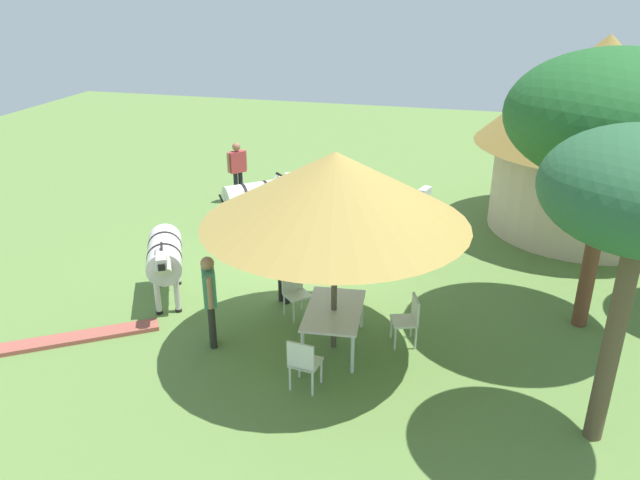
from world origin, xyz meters
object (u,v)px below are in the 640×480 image
(patio_chair_east_end, at_px, (295,290))
(zebra_by_umbrella, at_px, (165,256))
(patio_dining_table, at_px, (334,313))
(patio_chair_near_hut, at_px, (409,317))
(standing_watcher, at_px, (237,166))
(striped_lounge_chair, at_px, (336,217))
(guest_behind_table, at_px, (210,293))
(zebra_nearest_camera, at_px, (407,219))
(thatched_hut, at_px, (595,127))
(acacia_tree_behind_hut, at_px, (618,118))
(zebra_toward_hut, at_px, (257,196))
(guest_beside_umbrella, at_px, (283,255))
(patio_chair_west_end, at_px, (303,361))
(shade_umbrella, at_px, (335,188))

(patio_chair_east_end, xyz_separation_m, zebra_by_umbrella, (0.08, -2.62, 0.44))
(patio_dining_table, xyz_separation_m, patio_chair_near_hut, (-0.43, 1.24, -0.14))
(patio_chair_east_end, height_order, patio_chair_near_hut, same)
(standing_watcher, height_order, striped_lounge_chair, standing_watcher)
(standing_watcher, relative_size, striped_lounge_chair, 1.79)
(patio_dining_table, xyz_separation_m, guest_behind_table, (0.50, -2.05, 0.36))
(guest_behind_table, bearing_deg, patio_chair_near_hut, -101.65)
(guest_behind_table, distance_m, standing_watcher, 7.55)
(standing_watcher, distance_m, zebra_nearest_camera, 5.86)
(thatched_hut, xyz_separation_m, zebra_nearest_camera, (2.99, -4.03, -1.65))
(patio_dining_table, relative_size, zebra_nearest_camera, 0.79)
(standing_watcher, distance_m, acacia_tree_behind_hut, 10.29)
(guest_behind_table, bearing_deg, acacia_tree_behind_hut, -96.69)
(patio_chair_near_hut, height_order, zebra_nearest_camera, zebra_nearest_camera)
(standing_watcher, height_order, zebra_by_umbrella, standing_watcher)
(patio_chair_near_hut, relative_size, zebra_toward_hut, 0.51)
(guest_beside_umbrella, relative_size, zebra_nearest_camera, 0.82)
(zebra_toward_hut, bearing_deg, zebra_nearest_camera, 38.39)
(patio_chair_east_end, relative_size, zebra_nearest_camera, 0.43)
(patio_chair_west_end, distance_m, acacia_tree_behind_hut, 6.39)
(thatched_hut, distance_m, zebra_nearest_camera, 5.28)
(patio_chair_west_end, relative_size, zebra_toward_hut, 0.51)
(shade_umbrella, height_order, acacia_tree_behind_hut, acacia_tree_behind_hut)
(shade_umbrella, relative_size, zebra_nearest_camera, 2.09)
(standing_watcher, distance_m, zebra_toward_hut, 2.49)
(patio_chair_west_end, relative_size, standing_watcher, 0.53)
(guest_beside_umbrella, bearing_deg, zebra_by_umbrella, -136.79)
(shade_umbrella, distance_m, patio_chair_west_end, 2.73)
(standing_watcher, height_order, acacia_tree_behind_hut, acacia_tree_behind_hut)
(patio_chair_west_end, xyz_separation_m, standing_watcher, (-7.97, -4.24, 0.50))
(shade_umbrella, distance_m, zebra_toward_hut, 5.84)
(shade_umbrella, bearing_deg, thatched_hut, 145.26)
(guest_behind_table, relative_size, striped_lounge_chair, 1.79)
(patio_chair_west_end, relative_size, zebra_by_umbrella, 0.44)
(thatched_hut, relative_size, guest_behind_table, 3.29)
(guest_beside_umbrella, relative_size, striped_lounge_chair, 1.79)
(patio_chair_west_end, relative_size, acacia_tree_behind_hut, 0.18)
(thatched_hut, height_order, guest_beside_umbrella, thatched_hut)
(guest_beside_umbrella, bearing_deg, patio_chair_west_end, -35.22)
(zebra_by_umbrella, height_order, zebra_toward_hut, zebra_toward_hut)
(patio_chair_near_hut, relative_size, guest_beside_umbrella, 0.53)
(striped_lounge_chair, bearing_deg, acacia_tree_behind_hut, 77.63)
(patio_dining_table, relative_size, acacia_tree_behind_hut, 0.33)
(shade_umbrella, relative_size, striped_lounge_chair, 4.55)
(guest_behind_table, relative_size, zebra_nearest_camera, 0.82)
(striped_lounge_chair, distance_m, zebra_toward_hut, 2.13)
(guest_behind_table, height_order, acacia_tree_behind_hut, acacia_tree_behind_hut)
(patio_chair_near_hut, bearing_deg, guest_behind_table, 86.60)
(guest_behind_table, xyz_separation_m, acacia_tree_behind_hut, (-2.38, 6.30, 2.84))
(patio_dining_table, height_order, acacia_tree_behind_hut, acacia_tree_behind_hut)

